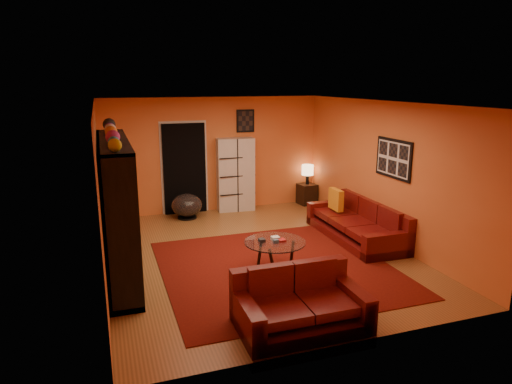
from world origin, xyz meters
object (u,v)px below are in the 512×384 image
object	(u,v)px
coffee_table	(275,244)
bowl_chair	(187,205)
side_table	(307,194)
sofa	(360,224)
table_lamp	(308,171)
storage_cabinet	(235,175)
tv	(120,209)
loveseat	(298,303)
entertainment_unit	(117,207)

from	to	relation	value
coffee_table	bowl_chair	xyz separation A→B (m)	(-0.80, 3.29, -0.15)
bowl_chair	side_table	world-z (taller)	bowl_chair
sofa	table_lamp	bearing A→B (deg)	88.37
sofa	storage_cabinet	bearing A→B (deg)	123.24
storage_cabinet	bowl_chair	bearing A→B (deg)	-161.44
coffee_table	bowl_chair	world-z (taller)	bowl_chair
coffee_table	storage_cabinet	distance (m)	3.63
tv	coffee_table	xyz separation A→B (m)	(2.26, -0.86, -0.56)
sofa	loveseat	world-z (taller)	same
coffee_table	entertainment_unit	bearing A→B (deg)	161.16
loveseat	side_table	size ratio (longest dim) A/B	3.13
entertainment_unit	storage_cabinet	world-z (taller)	entertainment_unit
side_table	storage_cabinet	bearing A→B (deg)	178.41
entertainment_unit	tv	bearing A→B (deg)	56.20
coffee_table	table_lamp	distance (m)	4.19
storage_cabinet	sofa	bearing A→B (deg)	-52.92
coffee_table	storage_cabinet	bearing A→B (deg)	83.46
bowl_chair	side_table	xyz separation A→B (m)	(3.01, 0.25, -0.04)
loveseat	bowl_chair	distance (m)	4.94
coffee_table	table_lamp	size ratio (longest dim) A/B	2.04
side_table	table_lamp	xyz separation A→B (m)	(0.00, 0.00, 0.58)
sofa	bowl_chair	bearing A→B (deg)	141.61
entertainment_unit	loveseat	world-z (taller)	entertainment_unit
entertainment_unit	loveseat	xyz separation A→B (m)	(1.99, -2.42, -0.77)
bowl_chair	loveseat	bearing A→B (deg)	-84.45
side_table	entertainment_unit	bearing A→B (deg)	-148.71
storage_cabinet	bowl_chair	distance (m)	1.36
storage_cabinet	loveseat	bearing A→B (deg)	-93.36
loveseat	tv	bearing A→B (deg)	38.38
sofa	entertainment_unit	bearing A→B (deg)	-177.45
tv	storage_cabinet	world-z (taller)	storage_cabinet
storage_cabinet	side_table	bearing A→B (deg)	3.01
entertainment_unit	side_table	size ratio (longest dim) A/B	6.00
table_lamp	sofa	bearing A→B (deg)	-92.38
tv	side_table	xyz separation A→B (m)	(4.47, 2.68, -0.75)
entertainment_unit	side_table	xyz separation A→B (m)	(4.53, 2.75, -0.80)
sofa	storage_cabinet	world-z (taller)	storage_cabinet
tv	loveseat	bearing A→B (deg)	-142.04
entertainment_unit	storage_cabinet	bearing A→B (deg)	45.81
loveseat	entertainment_unit	bearing A→B (deg)	39.94
storage_cabinet	tv	bearing A→B (deg)	-129.83
entertainment_unit	table_lamp	size ratio (longest dim) A/B	6.32
tv	storage_cabinet	size ratio (longest dim) A/B	0.58
sofa	table_lamp	xyz separation A→B (m)	(0.11, 2.61, 0.55)
entertainment_unit	storage_cabinet	distance (m)	3.91
loveseat	sofa	bearing A→B (deg)	-43.09
coffee_table	side_table	xyz separation A→B (m)	(2.21, 3.54, -0.19)
coffee_table	storage_cabinet	world-z (taller)	storage_cabinet
tv	sofa	distance (m)	4.43
sofa	bowl_chair	world-z (taller)	sofa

